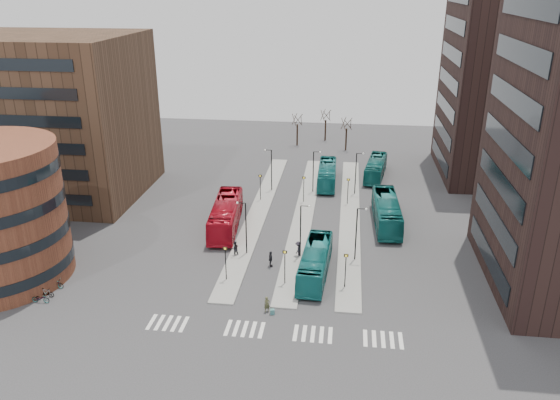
# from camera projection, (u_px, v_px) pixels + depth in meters

# --- Properties ---
(ground) EXTENTS (160.00, 160.00, 0.00)m
(ground) POSITION_uv_depth(u_px,v_px,m) (248.00, 359.00, 44.11)
(ground) COLOR #313133
(ground) RESTS_ON ground
(island_left) EXTENTS (2.50, 45.00, 0.15)m
(island_left) POSITION_uv_depth(u_px,v_px,m) (259.00, 211.00, 72.16)
(island_left) COLOR gray
(island_left) RESTS_ON ground
(island_mid) EXTENTS (2.50, 45.00, 0.15)m
(island_mid) POSITION_uv_depth(u_px,v_px,m) (304.00, 214.00, 71.46)
(island_mid) COLOR gray
(island_mid) RESTS_ON ground
(island_right) EXTENTS (2.50, 45.00, 0.15)m
(island_right) POSITION_uv_depth(u_px,v_px,m) (350.00, 216.00, 70.76)
(island_right) COLOR gray
(island_right) RESTS_ON ground
(suitcase) EXTENTS (0.46, 0.40, 0.50)m
(suitcase) POSITION_uv_depth(u_px,v_px,m) (272.00, 312.00, 49.95)
(suitcase) COLOR #1E1A91
(suitcase) RESTS_ON ground
(red_bus) EXTENTS (4.13, 12.92, 3.54)m
(red_bus) POSITION_uv_depth(u_px,v_px,m) (226.00, 215.00, 66.92)
(red_bus) COLOR #AD0D1D
(red_bus) RESTS_ON ground
(teal_bus_a) EXTENTS (3.18, 11.05, 3.04)m
(teal_bus_a) POSITION_uv_depth(u_px,v_px,m) (315.00, 262.00, 56.16)
(teal_bus_a) COLOR #156B6B
(teal_bus_a) RESTS_ON ground
(teal_bus_b) EXTENTS (2.72, 10.92, 3.03)m
(teal_bus_b) POSITION_uv_depth(u_px,v_px,m) (327.00, 174.00, 81.64)
(teal_bus_b) COLOR #166E6E
(teal_bus_b) RESTS_ON ground
(teal_bus_c) EXTENTS (3.27, 12.33, 3.41)m
(teal_bus_c) POSITION_uv_depth(u_px,v_px,m) (386.00, 212.00, 67.94)
(teal_bus_c) COLOR #13615E
(teal_bus_c) RESTS_ON ground
(teal_bus_d) EXTENTS (4.01, 10.92, 2.97)m
(teal_bus_d) POSITION_uv_depth(u_px,v_px,m) (376.00, 168.00, 84.42)
(teal_bus_d) COLOR #125D59
(teal_bus_d) RESTS_ON ground
(traveller) EXTENTS (0.67, 0.59, 1.55)m
(traveller) POSITION_uv_depth(u_px,v_px,m) (267.00, 304.00, 50.13)
(traveller) COLOR #424428
(traveller) RESTS_ON ground
(commuter_a) EXTENTS (1.04, 0.94, 1.75)m
(commuter_a) POSITION_uv_depth(u_px,v_px,m) (235.00, 249.00, 60.37)
(commuter_a) COLOR black
(commuter_a) RESTS_ON ground
(commuter_b) EXTENTS (0.69, 1.12, 1.78)m
(commuter_b) POSITION_uv_depth(u_px,v_px,m) (271.00, 259.00, 58.06)
(commuter_b) COLOR black
(commuter_b) RESTS_ON ground
(commuter_c) EXTENTS (0.92, 1.30, 1.82)m
(commuter_c) POSITION_uv_depth(u_px,v_px,m) (298.00, 249.00, 60.14)
(commuter_c) COLOR black
(commuter_c) RESTS_ON ground
(bicycle_near) EXTENTS (1.73, 0.62, 0.90)m
(bicycle_near) POSITION_uv_depth(u_px,v_px,m) (41.00, 298.00, 51.68)
(bicycle_near) COLOR gray
(bicycle_near) RESTS_ON ground
(bicycle_mid) EXTENTS (1.62, 0.46, 0.97)m
(bicycle_mid) POSITION_uv_depth(u_px,v_px,m) (46.00, 293.00, 52.56)
(bicycle_mid) COLOR gray
(bicycle_mid) RESTS_ON ground
(bicycle_far) EXTENTS (1.82, 0.70, 0.94)m
(bicycle_far) POSITION_uv_depth(u_px,v_px,m) (55.00, 284.00, 54.16)
(bicycle_far) COLOR gray
(bicycle_far) RESTS_ON ground
(crosswalk_stripes) EXTENTS (22.35, 2.40, 0.01)m
(crosswalk_stripes) POSITION_uv_depth(u_px,v_px,m) (276.00, 331.00, 47.59)
(crosswalk_stripes) COLOR silver
(crosswalk_stripes) RESTS_ON ground
(office_block) EXTENTS (25.00, 20.12, 22.00)m
(office_block) POSITION_uv_depth(u_px,v_px,m) (48.00, 117.00, 75.24)
(office_block) COLOR #4A3222
(office_block) RESTS_ON ground
(tower_far) EXTENTS (20.12, 20.00, 30.00)m
(tower_far) POSITION_uv_depth(u_px,v_px,m) (518.00, 78.00, 80.81)
(tower_far) COLOR black
(tower_far) RESTS_ON ground
(sign_poles) EXTENTS (12.45, 22.12, 3.65)m
(sign_poles) POSITION_uv_depth(u_px,v_px,m) (296.00, 219.00, 64.19)
(sign_poles) COLOR black
(sign_poles) RESTS_ON ground
(lamp_posts) EXTENTS (14.04, 20.24, 6.12)m
(lamp_posts) POSITION_uv_depth(u_px,v_px,m) (308.00, 194.00, 68.24)
(lamp_posts) COLOR black
(lamp_posts) RESTS_ON ground
(bare_trees) EXTENTS (10.97, 8.14, 5.90)m
(bare_trees) POSITION_uv_depth(u_px,v_px,m) (323.00, 131.00, 100.46)
(bare_trees) COLOR black
(bare_trees) RESTS_ON ground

